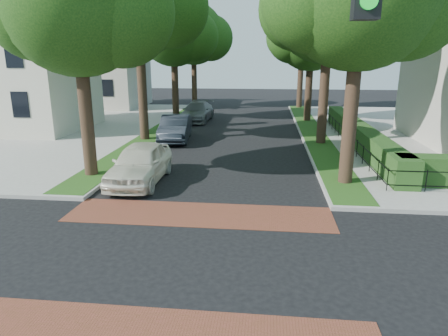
{
  "coord_description": "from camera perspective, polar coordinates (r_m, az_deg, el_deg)",
  "views": [
    {
      "loc": [
        2.18,
        -9.31,
        5.16
      ],
      "look_at": [
        0.81,
        3.45,
        1.6
      ],
      "focal_mm": 32.0,
      "sensor_mm": 36.0,
      "label": 1
    }
  ],
  "objects": [
    {
      "name": "tree_right_mid",
      "position": [
        24.96,
        15.05,
        21.52
      ],
      "size": [
        8.25,
        7.09,
        11.22
      ],
      "color": "black",
      "rests_on": "sidewalk_ne"
    },
    {
      "name": "parked_car_middle",
      "position": [
        25.77,
        -6.97,
        5.68
      ],
      "size": [
        2.24,
        5.09,
        1.62
      ],
      "primitive_type": "imported",
      "rotation": [
        0.0,
        0.0,
        0.11
      ],
      "color": "black",
      "rests_on": "ground"
    },
    {
      "name": "grass_strip_nw",
      "position": [
        29.82,
        -8.74,
        5.68
      ],
      "size": [
        1.6,
        29.8,
        0.02
      ],
      "primitive_type": "cube",
      "color": "#214614",
      "rests_on": "sidewalk_nw"
    },
    {
      "name": "house_left_near",
      "position": [
        32.52,
        -27.64,
        13.6
      ],
      "size": [
        10.0,
        9.0,
        10.14
      ],
      "color": "beige",
      "rests_on": "sidewalk_nw"
    },
    {
      "name": "tree_left_back",
      "position": [
        43.27,
        -4.2,
        18.46
      ],
      "size": [
        7.75,
        6.66,
        10.44
      ],
      "color": "black",
      "rests_on": "sidewalk_nw"
    },
    {
      "name": "tree_left_far",
      "position": [
        34.43,
        -6.99,
        18.67
      ],
      "size": [
        7.0,
        6.02,
        9.86
      ],
      "color": "black",
      "rests_on": "sidewalk_nw"
    },
    {
      "name": "parked_car_rear",
      "position": [
        33.65,
        -3.87,
        8.01
      ],
      "size": [
        2.43,
        5.5,
        1.57
      ],
      "primitive_type": "imported",
      "rotation": [
        0.0,
        0.0,
        -0.04
      ],
      "color": "slate",
      "rests_on": "ground"
    },
    {
      "name": "crosswalk_far",
      "position": [
        13.7,
        -3.51,
        -6.62
      ],
      "size": [
        9.0,
        2.2,
        0.01
      ],
      "primitive_type": "cube",
      "color": "brown",
      "rests_on": "ground"
    },
    {
      "name": "tree_right_back",
      "position": [
        42.73,
        11.26,
        18.06
      ],
      "size": [
        7.5,
        6.45,
        10.2
      ],
      "color": "black",
      "rests_on": "sidewalk_ne"
    },
    {
      "name": "ground",
      "position": [
        10.86,
        -6.37,
        -12.96
      ],
      "size": [
        120.0,
        120.0,
        0.0
      ],
      "primitive_type": "plane",
      "color": "black",
      "rests_on": "ground"
    },
    {
      "name": "fence_main_road",
      "position": [
        25.18,
        16.86,
        4.41
      ],
      "size": [
        0.06,
        18.0,
        0.9
      ],
      "primitive_type": null,
      "color": "black",
      "rests_on": "sidewalk_ne"
    },
    {
      "name": "tree_left_mid",
      "position": [
        25.89,
        -11.84,
        22.27
      ],
      "size": [
        8.0,
        6.88,
        11.48
      ],
      "color": "black",
      "rests_on": "sidewalk_nw"
    },
    {
      "name": "hedge_main_road",
      "position": [
        25.31,
        18.67,
        4.66
      ],
      "size": [
        1.0,
        18.0,
        1.2
      ],
      "primitive_type": "cube",
      "color": "#1E4216",
      "rests_on": "sidewalk_ne"
    },
    {
      "name": "parked_car_front",
      "position": [
        17.3,
        -11.9,
        0.68
      ],
      "size": [
        2.01,
        4.91,
        1.66
      ],
      "primitive_type": "imported",
      "rotation": [
        0.0,
        0.0,
        0.01
      ],
      "color": "silver",
      "rests_on": "ground"
    },
    {
      "name": "tree_right_far",
      "position": [
        33.75,
        12.55,
        18.13
      ],
      "size": [
        7.25,
        6.23,
        9.74
      ],
      "color": "black",
      "rests_on": "sidewalk_ne"
    },
    {
      "name": "tree_left_near",
      "position": [
        18.31,
        -19.77,
        21.27
      ],
      "size": [
        7.5,
        6.45,
        10.2
      ],
      "color": "black",
      "rests_on": "sidewalk_nw"
    },
    {
      "name": "house_left_far",
      "position": [
        44.92,
        -17.65,
        14.66
      ],
      "size": [
        10.0,
        9.0,
        10.14
      ],
      "color": "#BBB6A8",
      "rests_on": "sidewalk_nw"
    },
    {
      "name": "grass_strip_ne",
      "position": [
        29.02,
        12.44,
        5.23
      ],
      "size": [
        1.6,
        29.8,
        0.02
      ],
      "primitive_type": "cube",
      "color": "#214614",
      "rests_on": "sidewalk_ne"
    }
  ]
}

